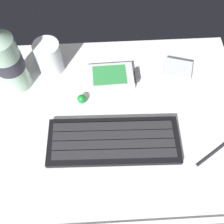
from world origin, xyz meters
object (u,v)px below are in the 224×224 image
at_px(handheld_device, 112,77).
at_px(juice_cup, 49,58).
at_px(trackball_mouse, 82,99).
at_px(stylus_pen, 213,153).
at_px(water_bottle, 7,60).
at_px(charger_block, 177,71).
at_px(keyboard, 115,141).

xyz_separation_m(handheld_device, juice_cup, (-0.15, 0.04, 0.03)).
relative_size(trackball_mouse, stylus_pen, 0.23).
distance_m(juice_cup, trackball_mouse, 0.14).
bearing_deg(water_bottle, trackball_mouse, -21.59).
bearing_deg(charger_block, handheld_device, -178.29).
relative_size(water_bottle, charger_block, 2.97).
bearing_deg(trackball_mouse, charger_block, 16.13).
bearing_deg(charger_block, water_bottle, -178.97).
relative_size(water_bottle, trackball_mouse, 9.45).
bearing_deg(stylus_pen, juice_cup, 112.59).
xyz_separation_m(handheld_device, charger_block, (0.17, 0.00, 0.00)).
bearing_deg(water_bottle, handheld_device, 0.55).
bearing_deg(handheld_device, juice_cup, 164.76).
relative_size(handheld_device, water_bottle, 0.62).
bearing_deg(keyboard, stylus_pen, -10.00).
height_order(keyboard, trackball_mouse, trackball_mouse).
bearing_deg(trackball_mouse, juice_cup, 126.06).
xyz_separation_m(keyboard, trackball_mouse, (-0.07, 0.11, 0.00)).
distance_m(handheld_device, water_bottle, 0.25).
xyz_separation_m(keyboard, juice_cup, (-0.15, 0.22, 0.03)).
xyz_separation_m(juice_cup, trackball_mouse, (0.08, -0.11, -0.03)).
distance_m(water_bottle, stylus_pen, 0.50).
bearing_deg(juice_cup, keyboard, -55.41).
bearing_deg(keyboard, water_bottle, 143.03).
bearing_deg(water_bottle, stylus_pen, -25.50).
bearing_deg(water_bottle, charger_block, 1.03).
relative_size(handheld_device, trackball_mouse, 5.89).
distance_m(keyboard, juice_cup, 0.27).
bearing_deg(handheld_device, trackball_mouse, -139.66).
xyz_separation_m(handheld_device, water_bottle, (-0.24, -0.00, 0.08)).
bearing_deg(water_bottle, juice_cup, 28.87).
distance_m(keyboard, trackball_mouse, 0.13).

